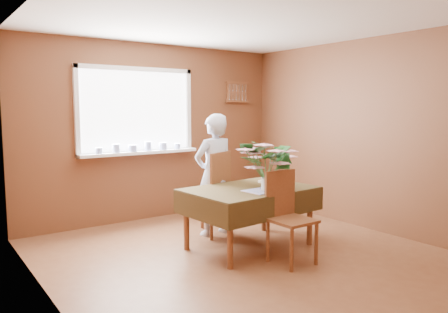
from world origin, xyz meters
TOP-DOWN VIEW (x-y plane):
  - floor at (0.00, 0.00)m, footprint 4.50×4.50m
  - ceiling at (0.00, 0.00)m, footprint 4.50×4.50m
  - wall_back at (0.00, 2.25)m, footprint 4.00×0.00m
  - wall_left at (-2.00, 0.00)m, footprint 0.00×4.50m
  - wall_right at (2.00, 0.00)m, footprint 0.00×4.50m
  - window_assembly at (-0.30, 2.20)m, footprint 1.72×0.20m
  - spoon_rack at (1.45, 2.22)m, footprint 0.44×0.05m
  - dining_table at (0.22, 0.36)m, footprint 1.49×1.07m
  - chair_far at (0.15, 1.01)m, footprint 0.60×0.60m
  - chair_near at (0.25, -0.22)m, footprint 0.41×0.41m
  - seated_woman at (0.18, 1.02)m, footprint 0.56×0.38m
  - flower_bouquet at (0.27, 0.13)m, footprint 0.60×0.60m
  - side_plate at (0.65, 0.54)m, footprint 0.31×0.31m
  - table_knife at (0.38, 0.22)m, footprint 0.10×0.19m

SIDE VIEW (x-z plane):
  - floor at x=0.00m, z-range 0.00..0.00m
  - chair_near at x=0.25m, z-range 0.04..0.99m
  - chair_far at x=0.15m, z-range 0.04..1.10m
  - dining_table at x=0.22m, z-range 0.26..0.96m
  - side_plate at x=0.65m, z-range 0.69..0.71m
  - table_knife at x=0.38m, z-range 0.70..0.70m
  - seated_woman at x=0.18m, z-range 0.00..1.53m
  - flower_bouquet at x=0.27m, z-range 0.77..1.29m
  - wall_back at x=0.00m, z-range -0.75..3.25m
  - wall_left at x=-2.00m, z-range -1.00..3.50m
  - wall_right at x=2.00m, z-range -1.00..3.50m
  - window_assembly at x=-0.30m, z-range 0.74..1.96m
  - spoon_rack at x=1.45m, z-range 1.69..2.02m
  - ceiling at x=0.00m, z-range 2.50..2.50m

